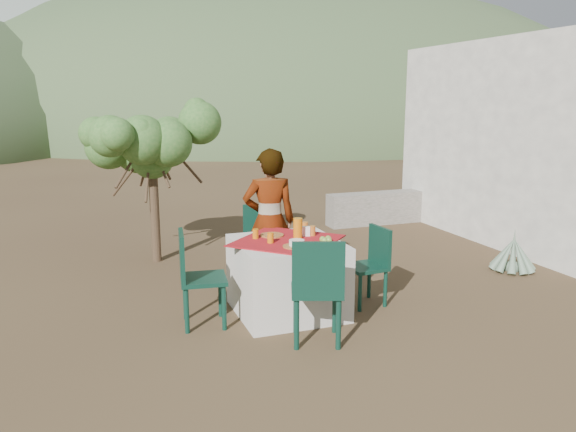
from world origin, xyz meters
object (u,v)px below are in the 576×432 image
at_px(chair_right, 371,262).
at_px(chair_left, 195,274).
at_px(table, 287,276).
at_px(guesthouse, 563,141).
at_px(chair_near, 317,287).
at_px(shrub_tree, 156,151).
at_px(agave, 513,255).
at_px(person, 269,221).
at_px(chair_far, 262,240).
at_px(juice_pitcher, 298,228).

bearing_deg(chair_right, chair_left, -96.03).
relative_size(table, guesthouse, 0.31).
distance_m(chair_near, chair_left, 1.22).
xyz_separation_m(shrub_tree, agave, (4.15, -2.04, -1.28)).
bearing_deg(chair_near, agave, -140.33).
bearing_deg(chair_right, person, -135.32).
bearing_deg(chair_right, chair_near, -55.79).
xyz_separation_m(table, chair_right, (0.92, -0.07, 0.08)).
bearing_deg(chair_far, guesthouse, 19.82).
bearing_deg(juice_pitcher, chair_left, -176.32).
distance_m(chair_far, person, 0.48).
relative_size(chair_far, shrub_tree, 0.49).
bearing_deg(table, chair_far, 86.87).
relative_size(chair_far, chair_left, 0.98).
distance_m(person, juice_pitcher, 0.65).
height_order(chair_near, guesthouse, guesthouse).
xyz_separation_m(chair_left, juice_pitcher, (1.07, 0.07, 0.35)).
bearing_deg(table, juice_pitcher, 18.42).
bearing_deg(table, chair_right, -4.16).
bearing_deg(chair_left, chair_right, -83.75).
relative_size(chair_near, chair_left, 1.05).
bearing_deg(chair_far, person, -81.50).
bearing_deg(chair_left, table, -80.92).
relative_size(chair_left, agave, 1.52).
xyz_separation_m(person, guesthouse, (5.25, 1.11, 0.69)).
distance_m(table, person, 0.81).
bearing_deg(juice_pitcher, chair_right, -7.95).
distance_m(chair_far, chair_left, 1.48).
relative_size(person, guesthouse, 0.39).
bearing_deg(chair_near, chair_right, -121.64).
bearing_deg(agave, chair_right, -169.40).
bearing_deg(shrub_tree, person, -59.44).
relative_size(chair_right, juice_pitcher, 4.06).
distance_m(chair_near, agave, 3.42).
bearing_deg(table, shrub_tree, 112.07).
relative_size(table, chair_right, 1.56).
height_order(chair_right, juice_pitcher, juice_pitcher).
distance_m(chair_far, agave, 3.21).
height_order(shrub_tree, agave, shrub_tree).
bearing_deg(shrub_tree, chair_near, -73.51).
relative_size(table, agave, 2.13).
xyz_separation_m(chair_far, juice_pitcher, (0.07, -1.01, 0.36)).
height_order(shrub_tree, juice_pitcher, shrub_tree).
distance_m(chair_left, person, 1.25).
xyz_separation_m(person, agave, (3.14, -0.33, -0.61)).
distance_m(table, guesthouse, 5.70).
relative_size(chair_left, guesthouse, 0.22).
bearing_deg(person, shrub_tree, -50.29).
relative_size(chair_right, guesthouse, 0.20).
bearing_deg(chair_right, juice_pitcher, -102.71).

